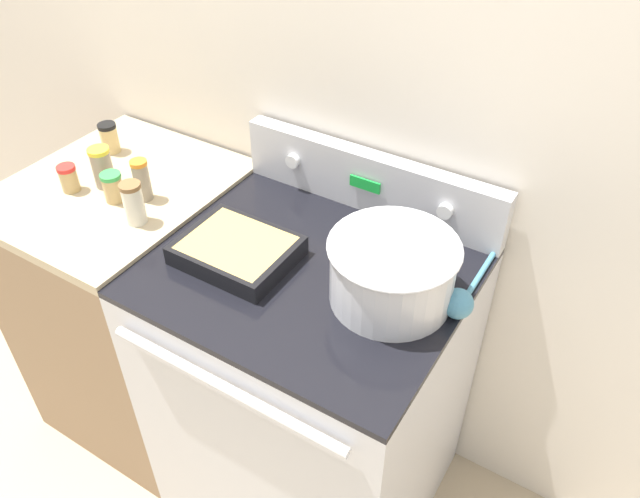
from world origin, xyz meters
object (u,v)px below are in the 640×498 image
object	(u,v)px
mixing_bowl	(392,269)
casserole_dish	(237,249)
spice_jar_yellow_cap	(102,167)
spice_jar_brown_cap	(134,203)
spice_jar_green_cap	(113,187)
spice_jar_black_cap	(109,138)
spice_jar_red_cap	(69,178)
spice_jar_orange_cap	(142,180)
ladle	(460,301)

from	to	relation	value
mixing_bowl	casserole_dish	distance (m)	0.40
casserole_dish	spice_jar_yellow_cap	xyz separation A→B (m)	(-0.51, 0.05, 0.04)
mixing_bowl	spice_jar_brown_cap	bearing A→B (deg)	-171.76
spice_jar_green_cap	spice_jar_yellow_cap	world-z (taller)	spice_jar_yellow_cap
mixing_bowl	spice_jar_green_cap	xyz separation A→B (m)	(-0.82, -0.06, -0.03)
spice_jar_black_cap	spice_jar_brown_cap	bearing A→B (deg)	-34.48
spice_jar_brown_cap	spice_jar_red_cap	xyz separation A→B (m)	(-0.27, 0.01, -0.02)
spice_jar_orange_cap	spice_jar_red_cap	world-z (taller)	spice_jar_orange_cap
spice_jar_brown_cap	spice_jar_orange_cap	bearing A→B (deg)	123.13
casserole_dish	spice_jar_yellow_cap	distance (m)	0.52
ladle	spice_jar_yellow_cap	xyz separation A→B (m)	(-1.06, -0.06, 0.04)
spice_jar_green_cap	spice_jar_black_cap	bearing A→B (deg)	138.23
spice_jar_yellow_cap	spice_jar_green_cap	bearing A→B (deg)	-26.66
mixing_bowl	spice_jar_brown_cap	size ratio (longest dim) A/B	2.51
spice_jar_orange_cap	spice_jar_red_cap	xyz separation A→B (m)	(-0.21, -0.08, -0.02)
spice_jar_black_cap	spice_jar_green_cap	bearing A→B (deg)	-41.77
ladle	spice_jar_black_cap	size ratio (longest dim) A/B	3.07
spice_jar_green_cap	spice_jar_red_cap	bearing A→B (deg)	-168.18
spice_jar_brown_cap	spice_jar_yellow_cap	size ratio (longest dim) A/B	0.99
spice_jar_orange_cap	spice_jar_black_cap	world-z (taller)	spice_jar_orange_cap
casserole_dish	spice_jar_brown_cap	xyz separation A→B (m)	(-0.31, -0.03, 0.04)
spice_jar_yellow_cap	spice_jar_red_cap	xyz separation A→B (m)	(-0.07, -0.07, -0.02)
spice_jar_orange_cap	spice_jar_black_cap	xyz separation A→B (m)	(-0.27, 0.14, -0.01)
ladle	spice_jar_red_cap	world-z (taller)	spice_jar_red_cap
spice_jar_red_cap	spice_jar_green_cap	bearing A→B (deg)	11.82
spice_jar_green_cap	ladle	bearing A→B (deg)	6.07
ladle	spice_jar_green_cap	bearing A→B (deg)	-173.93
spice_jar_black_cap	ladle	bearing A→B (deg)	-3.95
ladle	spice_jar_green_cap	distance (m)	0.98
casserole_dish	ladle	bearing A→B (deg)	12.04
ladle	spice_jar_brown_cap	size ratio (longest dim) A/B	2.41
spice_jar_orange_cap	spice_jar_brown_cap	bearing A→B (deg)	-56.87
mixing_bowl	casserole_dish	size ratio (longest dim) A/B	1.08
spice_jar_brown_cap	spice_jar_black_cap	xyz separation A→B (m)	(-0.33, 0.23, -0.01)
mixing_bowl	spice_jar_brown_cap	xyz separation A→B (m)	(-0.70, -0.10, -0.02)
spice_jar_brown_cap	spice_jar_green_cap	bearing A→B (deg)	161.24
mixing_bowl	spice_jar_red_cap	distance (m)	0.97
casserole_dish	spice_jar_orange_cap	distance (m)	0.38
spice_jar_brown_cap	spice_jar_orange_cap	world-z (taller)	spice_jar_orange_cap
mixing_bowl	spice_jar_green_cap	size ratio (longest dim) A/B	3.50
casserole_dish	spice_jar_green_cap	xyz separation A→B (m)	(-0.44, 0.01, 0.03)
spice_jar_orange_cap	spice_jar_yellow_cap	world-z (taller)	same
casserole_dish	spice_jar_red_cap	distance (m)	0.58
mixing_bowl	casserole_dish	xyz separation A→B (m)	(-0.39, -0.07, -0.06)
mixing_bowl	spice_jar_orange_cap	distance (m)	0.76
spice_jar_brown_cap	spice_jar_green_cap	size ratio (longest dim) A/B	1.39
spice_jar_brown_cap	ladle	bearing A→B (deg)	9.71
spice_jar_orange_cap	spice_jar_yellow_cap	xyz separation A→B (m)	(-0.14, -0.01, -0.00)
ladle	spice_jar_green_cap	xyz separation A→B (m)	(-0.98, -0.10, 0.02)
spice_jar_yellow_cap	spice_jar_brown_cap	bearing A→B (deg)	-21.93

